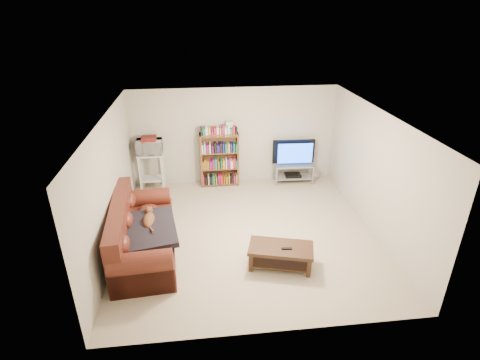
{
  "coord_description": "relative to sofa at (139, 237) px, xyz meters",
  "views": [
    {
      "loc": [
        -0.87,
        -6.25,
        4.17
      ],
      "look_at": [
        -0.1,
        0.4,
        1.0
      ],
      "focal_mm": 28.0,
      "sensor_mm": 36.0,
      "label": 1
    }
  ],
  "objects": [
    {
      "name": "shelf_clutter",
      "position": [
        1.74,
        2.72,
        1.11
      ],
      "size": [
        0.69,
        0.21,
        0.28
      ],
      "rotation": [
        0.0,
        0.0,
        0.01
      ],
      "color": "silver",
      "rests_on": "bookshelf"
    },
    {
      "name": "game_boxes",
      "position": [
        -0.0,
        2.6,
        0.96
      ],
      "size": [
        0.35,
        0.31,
        0.05
      ],
      "primitive_type": "cube",
      "rotation": [
        0.0,
        0.0,
        0.0
      ],
      "color": "maroon",
      "rests_on": "microwave"
    },
    {
      "name": "wall_left",
      "position": [
        -0.47,
        0.41,
        0.85
      ],
      "size": [
        0.0,
        5.0,
        5.0
      ],
      "primitive_type": "plane",
      "rotation": [
        1.57,
        0.0,
        1.57
      ],
      "color": "beige",
      "rests_on": "ground"
    },
    {
      "name": "tv_stand",
      "position": [
        3.5,
        2.64,
        -0.02
      ],
      "size": [
        1.0,
        0.48,
        0.49
      ],
      "rotation": [
        0.0,
        0.0,
        -0.03
      ],
      "color": "#999EA3",
      "rests_on": "floor"
    },
    {
      "name": "wall_right",
      "position": [
        4.53,
        0.41,
        0.85
      ],
      "size": [
        0.0,
        5.0,
        5.0
      ],
      "primitive_type": "plane",
      "rotation": [
        1.57,
        0.0,
        -1.57
      ],
      "color": "beige",
      "rests_on": "ground"
    },
    {
      "name": "remote",
      "position": [
        2.55,
        -0.74,
        0.06
      ],
      "size": [
        0.18,
        0.07,
        0.02
      ],
      "primitive_type": "cube",
      "rotation": [
        0.0,
        0.0,
        -0.12
      ],
      "color": "black",
      "rests_on": "coffee_table"
    },
    {
      "name": "microwave",
      "position": [
        -0.0,
        2.6,
        0.77
      ],
      "size": [
        0.59,
        0.4,
        0.33
      ],
      "primitive_type": "imported",
      "rotation": [
        0.0,
        0.0,
        0.0
      ],
      "color": "silver",
      "rests_on": "microwave_stand"
    },
    {
      "name": "cat",
      "position": [
        0.19,
        0.07,
        0.3
      ],
      "size": [
        0.31,
        0.67,
        0.2
      ],
      "primitive_type": null,
      "rotation": [
        0.0,
        0.0,
        0.07
      ],
      "color": "brown",
      "rests_on": "sofa"
    },
    {
      "name": "coffee_table",
      "position": [
        2.46,
        -0.67,
        -0.07
      ],
      "size": [
        1.2,
        0.82,
        0.4
      ],
      "rotation": [
        0.0,
        0.0,
        -0.27
      ],
      "color": "#352012",
      "rests_on": "floor"
    },
    {
      "name": "sofa",
      "position": [
        0.0,
        0.0,
        0.0
      ],
      "size": [
        1.21,
        2.46,
        1.02
      ],
      "rotation": [
        0.0,
        0.0,
        0.07
      ],
      "color": "#572116",
      "rests_on": "floor"
    },
    {
      "name": "wall_back",
      "position": [
        2.03,
        2.91,
        0.85
      ],
      "size": [
        5.0,
        0.0,
        5.0
      ],
      "primitive_type": "plane",
      "rotation": [
        1.57,
        0.0,
        0.0
      ],
      "color": "beige",
      "rests_on": "ground"
    },
    {
      "name": "blanket",
      "position": [
        0.21,
        -0.15,
        0.24
      ],
      "size": [
        1.1,
        1.33,
        0.2
      ],
      "primitive_type": "cube",
      "rotation": [
        0.05,
        -0.04,
        0.15
      ],
      "color": "black",
      "rests_on": "sofa"
    },
    {
      "name": "wall_front",
      "position": [
        2.03,
        -2.09,
        0.85
      ],
      "size": [
        5.0,
        0.0,
        5.0
      ],
      "primitive_type": "plane",
      "rotation": [
        -1.57,
        0.0,
        0.0
      ],
      "color": "beige",
      "rests_on": "ground"
    },
    {
      "name": "dvd_player",
      "position": [
        3.5,
        2.64,
        -0.16
      ],
      "size": [
        0.4,
        0.29,
        0.06
      ],
      "primitive_type": "cube",
      "rotation": [
        0.0,
        0.0,
        -0.03
      ],
      "color": "black",
      "rests_on": "tv_stand"
    },
    {
      "name": "bookshelf",
      "position": [
        1.64,
        2.71,
        0.35
      ],
      "size": [
        0.94,
        0.3,
        1.36
      ],
      "rotation": [
        0.0,
        0.0,
        0.01
      ],
      "color": "brown",
      "rests_on": "floor"
    },
    {
      "name": "floor",
      "position": [
        2.03,
        0.41,
        -0.35
      ],
      "size": [
        5.0,
        5.0,
        0.0
      ],
      "primitive_type": "plane",
      "color": "beige",
      "rests_on": "ground"
    },
    {
      "name": "ceiling",
      "position": [
        2.03,
        0.41,
        2.05
      ],
      "size": [
        5.0,
        5.0,
        0.0
      ],
      "primitive_type": "plane",
      "rotation": [
        3.14,
        0.0,
        0.0
      ],
      "color": "white",
      "rests_on": "ground"
    },
    {
      "name": "television",
      "position": [
        3.5,
        2.64,
        0.45
      ],
      "size": [
        1.07,
        0.18,
        0.61
      ],
      "primitive_type": "imported",
      "rotation": [
        0.0,
        0.0,
        3.11
      ],
      "color": "black",
      "rests_on": "tv_stand"
    },
    {
      "name": "microwave_stand",
      "position": [
        -0.0,
        2.6,
        0.26
      ],
      "size": [
        0.6,
        0.44,
        0.96
      ],
      "rotation": [
        0.0,
        0.0,
        0.0
      ],
      "color": "silver",
      "rests_on": "floor"
    }
  ]
}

